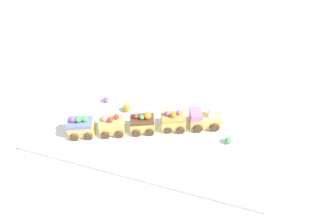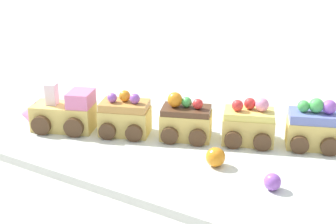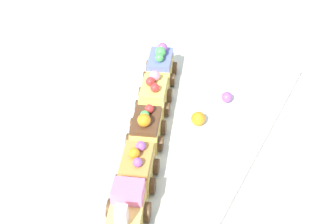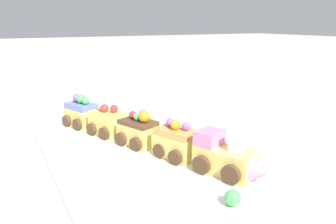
# 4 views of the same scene
# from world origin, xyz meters

# --- Properties ---
(ground_plane) EXTENTS (10.00, 10.00, 0.00)m
(ground_plane) POSITION_xyz_m (0.00, 0.00, 0.00)
(ground_plane) COLOR beige
(display_board) EXTENTS (0.69, 0.35, 0.01)m
(display_board) POSITION_xyz_m (0.00, 0.00, 0.01)
(display_board) COLOR silver
(display_board) RESTS_ON ground_plane
(cake_train_locomotive) EXTENTS (0.12, 0.09, 0.07)m
(cake_train_locomotive) POSITION_xyz_m (0.16, 0.06, 0.04)
(cake_train_locomotive) COLOR #EACC66
(cake_train_locomotive) RESTS_ON display_board
(cake_car_caramel) EXTENTS (0.08, 0.08, 0.07)m
(cake_car_caramel) POSITION_xyz_m (0.06, 0.03, 0.04)
(cake_car_caramel) COLOR #EACC66
(cake_car_caramel) RESTS_ON display_board
(cake_car_chocolate) EXTENTS (0.08, 0.08, 0.07)m
(cake_car_chocolate) POSITION_xyz_m (-0.02, -0.01, 0.04)
(cake_car_chocolate) COLOR #EACC66
(cake_car_chocolate) RESTS_ON display_board
(cake_car_lemon) EXTENTS (0.08, 0.08, 0.07)m
(cake_car_lemon) POSITION_xyz_m (-0.11, -0.04, 0.04)
(cake_car_lemon) COLOR #EACC66
(cake_car_lemon) RESTS_ON display_board
(cake_car_blueberry) EXTENTS (0.08, 0.08, 0.07)m
(cake_car_blueberry) POSITION_xyz_m (-0.19, -0.07, 0.04)
(cake_car_blueberry) COLOR #EACC66
(cake_car_blueberry) RESTS_ON display_board
(gumball_purple) EXTENTS (0.02, 0.02, 0.02)m
(gumball_purple) POSITION_xyz_m (-0.18, 0.08, 0.02)
(gumball_purple) COLOR #9956C6
(gumball_purple) RESTS_ON display_board
(gumball_green) EXTENTS (0.02, 0.02, 0.02)m
(gumball_green) POSITION_xyz_m (0.23, 0.01, 0.02)
(gumball_green) COLOR #4CBC56
(gumball_green) RESTS_ON display_board
(gumball_orange) EXTENTS (0.03, 0.03, 0.03)m
(gumball_orange) POSITION_xyz_m (-0.10, 0.05, 0.02)
(gumball_orange) COLOR orange
(gumball_orange) RESTS_ON display_board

